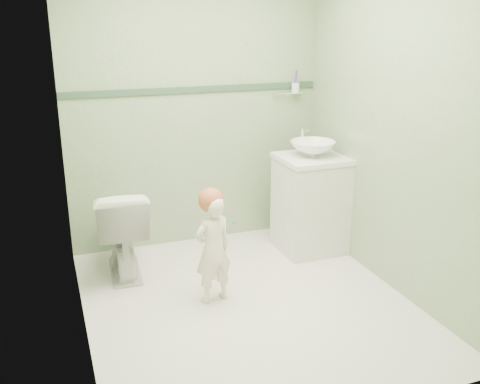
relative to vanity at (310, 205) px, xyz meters
name	(u,v)px	position (x,y,z in m)	size (l,w,h in m)	color
ground	(247,303)	(-0.84, -0.70, -0.40)	(2.50, 2.50, 0.00)	silver
room_shell	(248,136)	(-0.84, -0.70, 0.80)	(2.50, 2.54, 2.40)	#7EA676
trim_stripe	(195,89)	(-0.84, 0.54, 0.95)	(2.20, 0.02, 0.05)	#324F39
vanity	(310,205)	(0.00, 0.00, 0.00)	(0.52, 0.50, 0.80)	beige
counter	(312,159)	(0.00, 0.00, 0.41)	(0.54, 0.52, 0.04)	white
basin	(313,149)	(0.00, 0.00, 0.49)	(0.37, 0.37, 0.13)	white
faucet	(303,135)	(0.00, 0.19, 0.57)	(0.03, 0.13, 0.18)	silver
cup_holder	(295,88)	(0.05, 0.48, 0.93)	(0.26, 0.07, 0.21)	silver
toilet	(121,230)	(-1.58, 0.10, -0.05)	(0.39, 0.69, 0.70)	white
toddler	(213,250)	(-1.05, -0.58, -0.01)	(0.28, 0.19, 0.78)	white
hair_cap	(211,200)	(-1.05, -0.55, 0.34)	(0.17, 0.17, 0.17)	#BA5C38
teal_toothbrush	(231,222)	(-0.95, -0.68, 0.22)	(0.11, 0.14, 0.08)	#10887E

